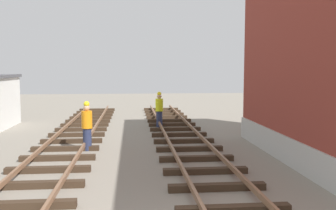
% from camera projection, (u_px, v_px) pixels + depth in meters
% --- Properties ---
extents(track_worker_foreground, '(0.40, 0.40, 1.87)m').
position_uv_depth(track_worker_foreground, '(87.00, 126.00, 14.21)').
color(track_worker_foreground, '#262D4C').
rests_on(track_worker_foreground, ground).
extents(track_worker_distant, '(0.40, 0.40, 1.87)m').
position_uv_depth(track_worker_distant, '(159.00, 110.00, 19.86)').
color(track_worker_distant, '#262D4C').
rests_on(track_worker_distant, ground).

